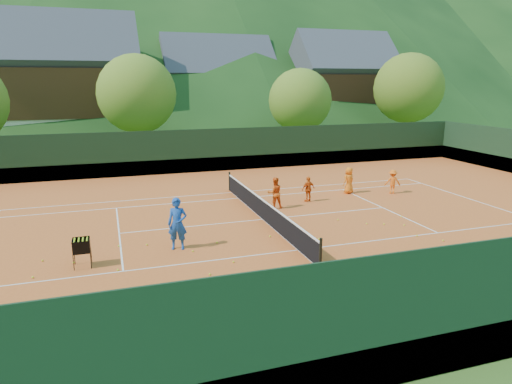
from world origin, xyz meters
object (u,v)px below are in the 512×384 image
object	(u,v)px
student_a	(275,193)
chalet_mid	(217,92)
student_d	(393,182)
chalet_left	(66,87)
chalet_right	(341,89)
ball_hopper	(81,246)
coach	(177,224)
tennis_net	(263,209)
student_b	(308,189)
student_c	(349,180)

from	to	relation	value
student_a	chalet_mid	size ratio (longest dim) A/B	0.13
student_d	chalet_left	world-z (taller)	chalet_left
chalet_right	ball_hopper	bearing A→B (deg)	-129.79
student_a	chalet_mid	xyz separation A→B (m)	(4.82, 32.38, 4.18)
coach	tennis_net	bearing A→B (deg)	46.89
student_a	chalet_right	size ratio (longest dim) A/B	0.13
student_d	chalet_left	bearing A→B (deg)	-34.80
student_d	tennis_net	bearing A→B (deg)	37.12
chalet_right	chalet_left	bearing A→B (deg)	-180.00
coach	tennis_net	xyz separation A→B (m)	(4.30, 2.57, -0.50)
student_d	chalet_left	distance (m)	33.60
coach	chalet_left	world-z (taller)	chalet_left
tennis_net	chalet_left	xyz separation A→B (m)	(-10.00, 30.00, 5.13)
student_b	tennis_net	bearing A→B (deg)	21.84
student_c	student_d	size ratio (longest dim) A/B	1.10
tennis_net	student_b	bearing A→B (deg)	34.72
tennis_net	ball_hopper	xyz separation A→B (m)	(-7.69, -3.26, 0.25)
student_a	chalet_mid	bearing A→B (deg)	-94.81
tennis_net	chalet_left	size ratio (longest dim) A/B	0.87
student_c	student_d	world-z (taller)	student_c
student_d	chalet_mid	distance (m)	31.94
student_a	chalet_left	size ratio (longest dim) A/B	0.11
coach	student_c	size ratio (longest dim) A/B	1.33
student_a	chalet_right	world-z (taller)	chalet_right
student_a	student_d	world-z (taller)	student_a
student_a	student_b	world-z (taller)	student_a
student_b	chalet_right	xyz separation A→B (m)	(16.68, 27.70, 4.56)
student_c	chalet_right	xyz separation A→B (m)	(13.75, 26.75, 4.49)
student_c	student_a	bearing A→B (deg)	-1.49
coach	student_d	xyz separation A→B (m)	(12.90, 5.03, -0.32)
student_a	chalet_right	xyz separation A→B (m)	(18.82, 28.38, 4.45)
student_d	ball_hopper	xyz separation A→B (m)	(-16.30, -5.71, 0.07)
student_d	tennis_net	world-z (taller)	student_d
chalet_right	coach	bearing A→B (deg)	-126.73
chalet_left	student_c	bearing A→B (deg)	-58.73
tennis_net	chalet_left	world-z (taller)	chalet_left
student_b	student_c	bearing A→B (deg)	-175.00
tennis_net	chalet_mid	distance (m)	34.81
student_b	chalet_mid	bearing A→B (deg)	-107.71
chalet_mid	chalet_right	world-z (taller)	chalet_right
chalet_left	tennis_net	bearing A→B (deg)	-71.57
student_c	ball_hopper	xyz separation A→B (m)	(-13.95, -6.50, -0.01)
student_a	student_c	size ratio (longest dim) A/B	1.05
chalet_mid	student_a	bearing A→B (deg)	-98.47
chalet_mid	chalet_right	distance (m)	14.56
student_b	student_a	bearing A→B (deg)	4.65
tennis_net	chalet_right	distance (m)	36.37
student_b	student_c	size ratio (longest dim) A/B	0.90
ball_hopper	chalet_mid	world-z (taller)	chalet_mid
student_b	chalet_right	bearing A→B (deg)	-133.93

